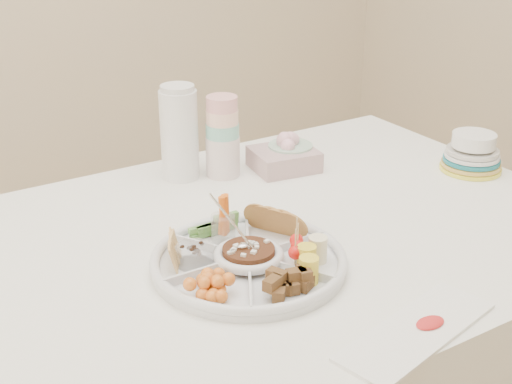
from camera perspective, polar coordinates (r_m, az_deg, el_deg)
dining_table at (r=1.74m, az=-0.01°, el=-14.55°), size 1.52×1.02×0.76m
party_tray at (r=1.40m, az=-0.59°, el=-5.34°), size 0.38×0.38×0.04m
bean_dip at (r=1.40m, az=-0.60°, el=-5.07°), size 0.10×0.10×0.04m
tortillas at (r=1.49m, az=1.79°, el=-2.45°), size 0.09×0.09×0.06m
carrot_cucumber at (r=1.48m, az=-3.23°, el=-1.83°), size 0.10×0.10×0.09m
pita_raisins at (r=1.39m, az=-5.97°, el=-4.63°), size 0.10×0.10×0.06m
cherries at (r=1.30m, az=-3.37°, el=-7.30°), size 0.11×0.11×0.04m
granola_chunks at (r=1.30m, az=2.42°, el=-7.20°), size 0.10×0.10×0.04m
banana_tomato at (r=1.39m, az=4.77°, el=-3.92°), size 0.12×0.12×0.10m
cup_stack at (r=1.80m, az=-2.71°, el=4.91°), size 0.09×0.09×0.24m
thermos at (r=1.80m, az=-6.16°, el=4.84°), size 0.10×0.10×0.25m
flower_bowl at (r=1.89m, az=2.76°, el=3.39°), size 0.14×0.14×0.09m
napkin_stack at (r=1.87m, az=2.25°, el=2.63°), size 0.18×0.16×0.05m
plate_stack at (r=1.94m, az=16.92°, el=3.08°), size 0.19×0.19×0.10m
placemat at (r=1.26m, az=12.75°, el=-10.81°), size 0.35×0.18×0.01m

